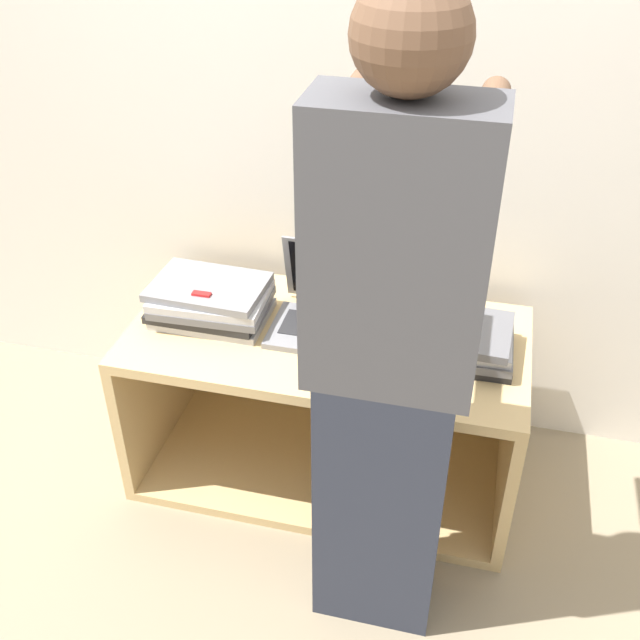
% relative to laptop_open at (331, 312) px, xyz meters
% --- Properties ---
extents(ground_plane, '(12.00, 12.00, 0.00)m').
position_rel_laptop_open_xyz_m(ground_plane, '(0.00, -0.37, -0.65)').
color(ground_plane, gray).
extents(wall_back, '(8.00, 0.05, 2.40)m').
position_rel_laptop_open_xyz_m(wall_back, '(0.00, 0.37, 0.55)').
color(wall_back, silver).
rests_on(wall_back, ground_plane).
extents(cart, '(1.29, 0.64, 0.60)m').
position_rel_laptop_open_xyz_m(cart, '(0.00, 0.01, -0.35)').
color(cart, tan).
rests_on(cart, ground_plane).
extents(laptop_open, '(0.36, 0.32, 0.27)m').
position_rel_laptop_open_xyz_m(laptop_open, '(0.00, 0.00, 0.00)').
color(laptop_open, gray).
rests_on(laptop_open, cart).
extents(laptop_stack_left, '(0.39, 0.28, 0.13)m').
position_rel_laptop_open_xyz_m(laptop_stack_left, '(-0.39, -0.05, 0.01)').
color(laptop_stack_left, '#B7B7BC').
rests_on(laptop_stack_left, cart).
extents(laptop_stack_right, '(0.39, 0.27, 0.10)m').
position_rel_laptop_open_xyz_m(laptop_stack_right, '(0.40, -0.05, -0.00)').
color(laptop_stack_right, '#232326').
rests_on(laptop_stack_right, cart).
extents(person, '(0.40, 0.54, 1.77)m').
position_rel_laptop_open_xyz_m(person, '(0.27, -0.54, 0.25)').
color(person, '#2D3342').
rests_on(person, ground_plane).
extents(inventory_tag, '(0.06, 0.02, 0.01)m').
position_rel_laptop_open_xyz_m(inventory_tag, '(-0.39, -0.12, 0.08)').
color(inventory_tag, red).
rests_on(inventory_tag, laptop_stack_left).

